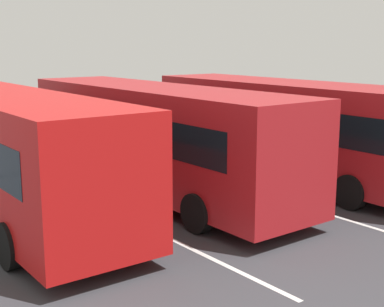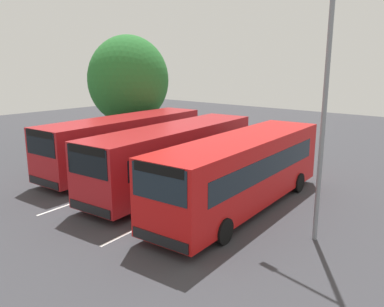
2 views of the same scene
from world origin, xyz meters
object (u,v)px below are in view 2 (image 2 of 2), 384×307
at_px(bus_center_left, 174,154).
at_px(depot_tree, 129,80).
at_px(bus_center_right, 242,170).
at_px(bus_far_left, 125,141).
at_px(street_lamp, 318,95).

bearing_deg(bus_center_left, depot_tree, -124.36).
distance_m(bus_center_right, depot_tree, 14.36).
bearing_deg(depot_tree, bus_center_left, 60.91).
height_order(bus_center_left, depot_tree, depot_tree).
bearing_deg(bus_far_left, depot_tree, -137.60).
height_order(bus_far_left, depot_tree, depot_tree).
height_order(bus_far_left, street_lamp, street_lamp).
height_order(bus_center_right, street_lamp, street_lamp).
xyz_separation_m(bus_center_right, depot_tree, (-5.17, -13.02, 3.15)).
distance_m(bus_center_left, street_lamp, 8.22).
xyz_separation_m(bus_center_right, street_lamp, (0.86, 3.41, 3.31)).
distance_m(bus_far_left, bus_center_left, 4.42).
distance_m(bus_center_left, bus_center_right, 4.05).
xyz_separation_m(bus_far_left, bus_center_left, (0.62, 4.38, 0.00)).
height_order(bus_center_right, depot_tree, depot_tree).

